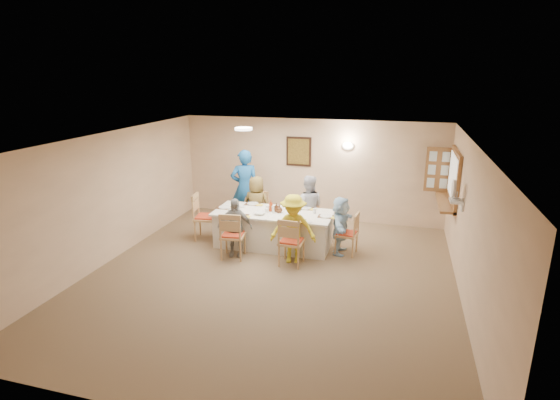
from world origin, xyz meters
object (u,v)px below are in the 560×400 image
(serving_hatch, at_px, (454,178))
(chair_back_left, at_px, (258,212))
(diner_right_end, at_px, (340,225))
(dining_table, at_px, (273,229))
(diner_back_left, at_px, (257,205))
(condiment_ketchup, at_px, (271,206))
(desk_fan, at_px, (455,193))
(chair_front_right, at_px, (292,241))
(diner_front_left, at_px, (235,227))
(chair_left_end, at_px, (206,217))
(chair_right_end, at_px, (347,233))
(chair_front_left, at_px, (233,234))
(caregiver, at_px, (245,188))
(diner_back_right, at_px, (308,207))
(chair_back_right, at_px, (309,216))
(diner_front_right, at_px, (293,229))

(serving_hatch, height_order, chair_back_left, serving_hatch)
(serving_hatch, bearing_deg, diner_right_end, -156.21)
(dining_table, height_order, diner_back_left, diner_back_left)
(condiment_ketchup, bearing_deg, desk_fan, -7.09)
(chair_front_right, relative_size, diner_front_left, 0.81)
(chair_left_end, bearing_deg, desk_fan, -104.48)
(diner_front_left, distance_m, condiment_ketchup, 0.94)
(serving_hatch, relative_size, diner_back_left, 1.12)
(diner_right_end, bearing_deg, chair_right_end, -89.54)
(chair_front_left, relative_size, caregiver, 0.53)
(chair_left_end, height_order, diner_back_left, diner_back_left)
(diner_right_end, bearing_deg, chair_back_left, 68.85)
(diner_back_left, relative_size, caregiver, 0.72)
(diner_back_right, bearing_deg, chair_front_right, 84.28)
(chair_right_end, bearing_deg, chair_front_left, -62.44)
(chair_back_right, height_order, chair_right_end, chair_back_right)
(desk_fan, bearing_deg, chair_back_left, 163.52)
(diner_back_left, xyz_separation_m, caregiver, (-0.45, 0.47, 0.25))
(chair_left_end, bearing_deg, diner_front_left, -135.49)
(diner_right_end, relative_size, condiment_ketchup, 4.95)
(serving_hatch, relative_size, chair_left_end, 1.45)
(diner_back_right, bearing_deg, caregiver, -21.62)
(diner_front_left, bearing_deg, caregiver, 92.68)
(chair_left_end, distance_m, chair_right_end, 3.10)
(diner_back_right, xyz_separation_m, caregiver, (-1.65, 0.47, 0.21))
(serving_hatch, distance_m, diner_back_left, 4.26)
(chair_front_right, distance_m, chair_left_end, 2.29)
(diner_back_right, bearing_deg, diner_front_left, 42.86)
(chair_front_right, xyz_separation_m, diner_front_left, (-1.20, 0.12, 0.12))
(chair_front_right, relative_size, diner_back_right, 0.68)
(chair_left_end, bearing_deg, chair_front_left, -140.00)
(diner_front_right, bearing_deg, chair_front_right, -100.34)
(chair_left_end, xyz_separation_m, condiment_ketchup, (1.49, 0.04, 0.36))
(diner_front_left, relative_size, diner_front_right, 0.88)
(diner_back_right, relative_size, caregiver, 0.78)
(diner_back_right, height_order, diner_right_end, diner_back_right)
(dining_table, height_order, chair_front_left, chair_front_left)
(chair_back_right, xyz_separation_m, chair_right_end, (0.95, -0.80, -0.01))
(diner_front_right, bearing_deg, chair_left_end, 152.10)
(desk_fan, bearing_deg, chair_front_right, -172.08)
(chair_front_left, bearing_deg, condiment_ketchup, -130.01)
(chair_back_right, xyz_separation_m, condiment_ketchup, (-0.66, -0.76, 0.42))
(diner_back_left, bearing_deg, diner_front_left, 94.70)
(chair_back_right, distance_m, condiment_ketchup, 1.10)
(dining_table, bearing_deg, diner_back_left, 131.42)
(diner_front_right, xyz_separation_m, condiment_ketchup, (-0.66, 0.72, 0.20))
(chair_back_left, height_order, chair_front_right, chair_front_right)
(dining_table, distance_m, chair_left_end, 1.56)
(chair_left_end, bearing_deg, serving_hatch, -89.41)
(desk_fan, distance_m, caregiver, 4.81)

